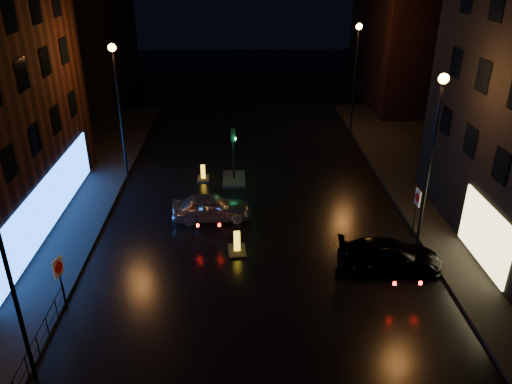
# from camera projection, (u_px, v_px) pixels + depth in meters

# --- Properties ---
(ground) EXTENTS (120.00, 120.00, 0.00)m
(ground) POSITION_uv_depth(u_px,v_px,m) (264.00, 332.00, 18.83)
(ground) COLOR black
(ground) RESTS_ON ground
(building_far_left) EXTENTS (8.00, 16.00, 14.00)m
(building_far_left) POSITION_uv_depth(u_px,v_px,m) (76.00, 22.00, 46.73)
(building_far_left) COLOR black
(building_far_left) RESTS_ON ground
(building_far_right) EXTENTS (8.00, 14.00, 12.00)m
(building_far_right) POSITION_uv_depth(u_px,v_px,m) (411.00, 36.00, 45.47)
(building_far_right) COLOR black
(building_far_right) RESTS_ON ground
(street_lamp_lfar) EXTENTS (0.44, 0.44, 8.37)m
(street_lamp_lfar) POSITION_uv_depth(u_px,v_px,m) (118.00, 94.00, 28.74)
(street_lamp_lfar) COLOR black
(street_lamp_lfar) RESTS_ON ground
(street_lamp_rnear) EXTENTS (0.44, 0.44, 8.37)m
(street_lamp_rnear) POSITION_uv_depth(u_px,v_px,m) (434.00, 137.00, 22.05)
(street_lamp_rnear) COLOR black
(street_lamp_rnear) RESTS_ON ground
(street_lamp_rfar) EXTENTS (0.44, 0.44, 8.37)m
(street_lamp_rfar) POSITION_uv_depth(u_px,v_px,m) (356.00, 63.00, 36.44)
(street_lamp_rfar) COLOR black
(street_lamp_rfar) RESTS_ON ground
(traffic_signal) EXTENTS (1.40, 2.40, 3.45)m
(traffic_signal) POSITION_uv_depth(u_px,v_px,m) (234.00, 172.00, 31.16)
(traffic_signal) COLOR black
(traffic_signal) RESTS_ON ground
(guard_railing) EXTENTS (0.05, 6.04, 1.00)m
(guard_railing) POSITION_uv_depth(u_px,v_px,m) (37.00, 341.00, 17.35)
(guard_railing) COLOR black
(guard_railing) RESTS_ON ground
(silver_hatchback) EXTENTS (4.21, 1.87, 1.41)m
(silver_hatchback) POSITION_uv_depth(u_px,v_px,m) (211.00, 207.00, 26.51)
(silver_hatchback) COLOR #B2B4BA
(silver_hatchback) RESTS_ON ground
(dark_sedan) EXTENTS (4.78, 2.25, 1.35)m
(dark_sedan) POSITION_uv_depth(u_px,v_px,m) (390.00, 255.00, 22.36)
(dark_sedan) COLOR black
(dark_sedan) RESTS_ON ground
(bollard_near) EXTENTS (0.93, 1.31, 1.09)m
(bollard_near) POSITION_uv_depth(u_px,v_px,m) (237.00, 247.00, 23.76)
(bollard_near) COLOR black
(bollard_near) RESTS_ON ground
(bollard_far) EXTENTS (0.76, 1.11, 0.95)m
(bollard_far) POSITION_uv_depth(u_px,v_px,m) (203.00, 176.00, 31.36)
(bollard_far) COLOR black
(bollard_far) RESTS_ON ground
(road_sign_left) EXTENTS (0.21, 0.57, 2.39)m
(road_sign_left) POSITION_uv_depth(u_px,v_px,m) (59.00, 272.00, 19.29)
(road_sign_left) COLOR black
(road_sign_left) RESTS_ON ground
(road_sign_right) EXTENTS (0.09, 0.60, 2.48)m
(road_sign_right) POSITION_uv_depth(u_px,v_px,m) (417.00, 201.00, 24.57)
(road_sign_right) COLOR black
(road_sign_right) RESTS_ON ground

